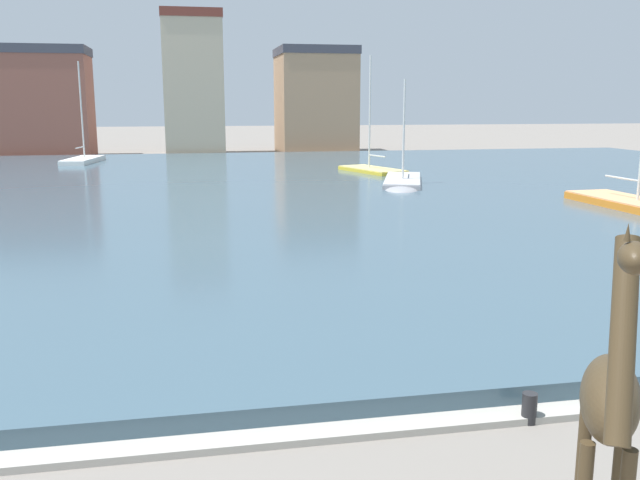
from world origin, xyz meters
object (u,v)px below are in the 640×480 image
sailboat_orange (639,210)px  sailboat_white (86,162)px  giraffe_statue (610,410)px  sailboat_grey (402,185)px  sailboat_yellow (368,172)px  mooring_bollard (529,408)px

sailboat_orange → sailboat_white: bearing=132.1°
giraffe_statue → sailboat_grey: bearing=75.6°
sailboat_yellow → sailboat_orange: size_ratio=1.05×
sailboat_yellow → sailboat_orange: (7.30, -18.60, 0.03)m
sailboat_orange → sailboat_grey: size_ratio=0.92×
sailboat_grey → mooring_bollard: size_ratio=16.61×
sailboat_orange → giraffe_statue: bearing=-126.5°
giraffe_statue → sailboat_orange: size_ratio=0.54×
mooring_bollard → sailboat_grey: bearing=76.2°
sailboat_orange → sailboat_grey: sailboat_grey is taller
giraffe_statue → mooring_bollard: giraffe_statue is taller
sailboat_yellow → sailboat_orange: bearing=-68.6°
sailboat_yellow → sailboat_orange: 19.98m
sailboat_yellow → sailboat_white: size_ratio=1.00×
sailboat_orange → sailboat_white: 40.44m
giraffe_statue → sailboat_white: sailboat_white is taller
sailboat_yellow → mooring_bollard: size_ratio=16.12×
sailboat_yellow → sailboat_grey: sailboat_yellow is taller
giraffe_statue → sailboat_white: bearing=102.9°
sailboat_yellow → sailboat_grey: 7.75m
sailboat_yellow → sailboat_white: bearing=150.1°
sailboat_orange → sailboat_white: size_ratio=0.95×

